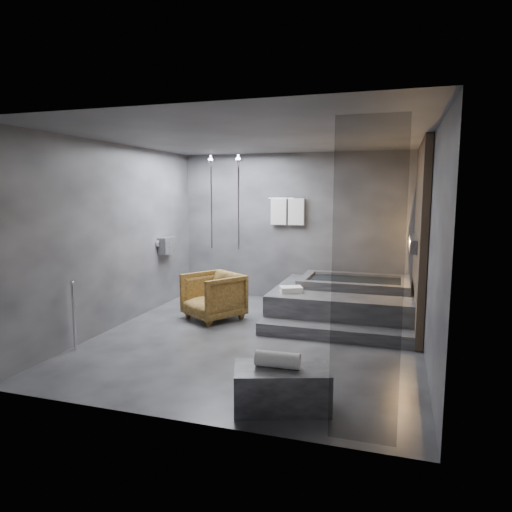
% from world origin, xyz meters
% --- Properties ---
extents(room, '(5.00, 5.04, 2.82)m').
position_xyz_m(room, '(0.40, 0.24, 1.73)').
color(room, '#2B2C2E').
rests_on(room, ground).
extents(tub_deck, '(2.20, 2.00, 0.50)m').
position_xyz_m(tub_deck, '(1.05, 1.45, 0.25)').
color(tub_deck, '#303033').
rests_on(tub_deck, ground).
extents(tub_step, '(2.20, 0.36, 0.18)m').
position_xyz_m(tub_step, '(1.05, 0.27, 0.09)').
color(tub_step, '#303033').
rests_on(tub_step, ground).
extents(concrete_bench, '(1.01, 0.75, 0.41)m').
position_xyz_m(concrete_bench, '(0.86, -1.98, 0.20)').
color(concrete_bench, '#353538').
rests_on(concrete_bench, ground).
extents(driftwood_chair, '(1.14, 1.15, 0.76)m').
position_xyz_m(driftwood_chair, '(-0.98, 0.73, 0.38)').
color(driftwood_chair, '#473011').
rests_on(driftwood_chair, ground).
extents(rolled_towel, '(0.43, 0.17, 0.15)m').
position_xyz_m(rolled_towel, '(0.82, -1.98, 0.48)').
color(rolled_towel, white).
rests_on(rolled_towel, concrete_bench).
extents(deck_towel, '(0.41, 0.36, 0.09)m').
position_xyz_m(deck_towel, '(0.29, 0.87, 0.54)').
color(deck_towel, white).
rests_on(deck_towel, tub_deck).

